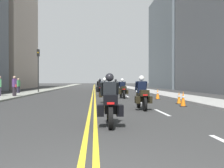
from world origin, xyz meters
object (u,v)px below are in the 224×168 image
object	(u,v)px
motorcycle_0	(110,104)
motorcycle_1	(142,96)
motorcycle_5	(116,87)
traffic_light_near	(38,63)
traffic_cone_0	(158,94)
pedestrian_1	(18,86)
traffic_cone_2	(183,99)
pedestrian_0	(0,86)
motorcycle_4	(100,88)
motorcycle_6	(99,87)
traffic_cone_1	(179,98)
motorcycle_3	(122,90)
pedestrian_2	(14,86)
motorcycle_2	(105,92)

from	to	relation	value
motorcycle_0	motorcycle_1	bearing A→B (deg)	68.94
motorcycle_5	traffic_light_near	xyz separation A→B (m)	(-8.90, 1.35, 2.81)
motorcycle_0	motorcycle_1	size ratio (longest dim) A/B	0.97
traffic_cone_0	pedestrian_1	size ratio (longest dim) A/B	0.45
traffic_cone_2	pedestrian_0	distance (m)	15.35
motorcycle_4	motorcycle_6	bearing A→B (deg)	87.10
motorcycle_0	traffic_cone_0	xyz separation A→B (m)	(4.30, 11.47, -0.28)
motorcycle_0	motorcycle_5	size ratio (longest dim) A/B	1.00
traffic_cone_1	pedestrian_0	world-z (taller)	pedestrian_0
motorcycle_3	pedestrian_1	size ratio (longest dim) A/B	1.29
motorcycle_6	traffic_cone_2	bearing A→B (deg)	-74.39
traffic_cone_0	traffic_cone_2	distance (m)	5.73
motorcycle_4	motorcycle_5	xyz separation A→B (m)	(1.87, 4.24, -0.01)
traffic_light_near	pedestrian_2	size ratio (longest dim) A/B	2.81
pedestrian_1	traffic_cone_1	bearing A→B (deg)	64.50
motorcycle_2	traffic_cone_2	bearing A→B (deg)	-35.52
traffic_cone_0	traffic_cone_1	distance (m)	4.12
motorcycle_5	pedestrian_1	size ratio (longest dim) A/B	1.31
motorcycle_3	motorcycle_6	size ratio (longest dim) A/B	0.95
traffic_light_near	pedestrian_2	xyz separation A→B (m)	(-0.18, -8.38, -2.54)
motorcycle_4	traffic_cone_0	size ratio (longest dim) A/B	2.80
motorcycle_3	traffic_cone_2	xyz separation A→B (m)	(2.52, -7.03, -0.25)
traffic_cone_1	pedestrian_2	world-z (taller)	pedestrian_2
motorcycle_0	traffic_cone_2	xyz separation A→B (m)	(4.28, 5.74, -0.24)
motorcycle_4	traffic_cone_1	world-z (taller)	motorcycle_4
motorcycle_6	motorcycle_4	bearing A→B (deg)	-87.01
traffic_cone_1	traffic_cone_2	world-z (taller)	traffic_cone_2
motorcycle_0	traffic_light_near	distance (m)	23.90
motorcycle_4	motorcycle_3	bearing A→B (deg)	-70.94
motorcycle_1	motorcycle_4	world-z (taller)	motorcycle_1
traffic_light_near	pedestrian_1	bearing A→B (deg)	-124.22
motorcycle_4	traffic_light_near	bearing A→B (deg)	138.99
traffic_cone_1	pedestrian_0	distance (m)	14.77
motorcycle_4	pedestrian_0	size ratio (longest dim) A/B	1.20
motorcycle_2	motorcycle_3	size ratio (longest dim) A/B	1.04
traffic_cone_0	motorcycle_6	bearing A→B (deg)	107.22
motorcycle_0	motorcycle_3	world-z (taller)	motorcycle_0
traffic_cone_2	traffic_cone_0	bearing A→B (deg)	89.80
traffic_cone_0	traffic_cone_1	xyz separation A→B (m)	(0.29, -4.11, -0.01)
traffic_cone_1	motorcycle_5	bearing A→B (deg)	100.79
traffic_cone_2	pedestrian_1	bearing A→B (deg)	131.36
motorcycle_1	motorcycle_6	world-z (taller)	motorcycle_6
motorcycle_1	pedestrian_0	size ratio (longest dim) A/B	1.27
traffic_cone_2	pedestrian_1	xyz separation A→B (m)	(-12.85, 14.60, 0.46)
motorcycle_2	pedestrian_0	bearing A→B (deg)	146.36
motorcycle_0	motorcycle_3	xyz separation A→B (m)	(1.76, 12.78, 0.00)
motorcycle_1	pedestrian_0	world-z (taller)	pedestrian_0
motorcycle_1	motorcycle_5	bearing A→B (deg)	89.18
motorcycle_1	motorcycle_4	size ratio (longest dim) A/B	1.06
motorcycle_0	motorcycle_6	size ratio (longest dim) A/B	0.97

